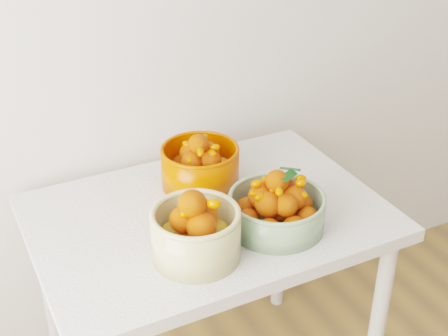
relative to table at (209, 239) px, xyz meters
The scene contains 4 objects.
table is the anchor object (origin of this frame).
bowl_cream 0.27m from the table, 124.05° to the right, with size 0.26×0.26×0.20m.
bowl_green 0.26m from the table, 47.19° to the right, with size 0.36×0.36×0.17m.
bowl_orange 0.23m from the table, 73.45° to the left, with size 0.31×0.31×0.17m.
Camera 1 is at (-0.99, 0.24, 1.76)m, focal length 50.00 mm.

